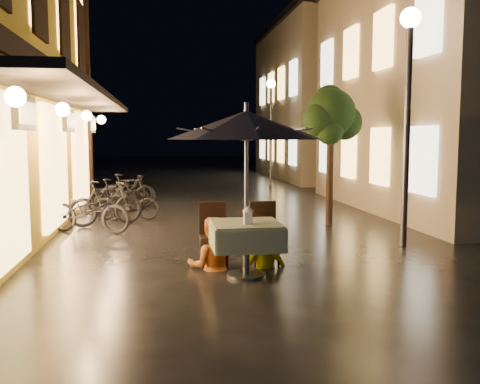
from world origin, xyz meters
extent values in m
plane|color=black|center=(0.00, 0.00, 0.00)|extent=(90.00, 90.00, 0.00)
cube|color=black|center=(-3.47, 4.00, 3.30)|extent=(0.12, 11.00, 0.35)
cube|color=black|center=(-2.90, 4.00, 2.75)|extent=(1.20, 10.50, 0.12)
cube|color=#F9BF5D|center=(-3.44, 5.50, 4.60)|extent=(0.10, 0.90, 1.50)
cube|color=#F9BF5D|center=(-3.44, 8.00, 4.60)|extent=(0.10, 0.90, 1.50)
cube|color=#F9BF5D|center=(-3.44, 0.50, 1.40)|extent=(0.10, 2.20, 2.40)
cube|color=#F9BF5D|center=(-3.44, 4.00, 1.40)|extent=(0.10, 2.20, 2.40)
cube|color=#F9BF5D|center=(-3.44, 7.50, 1.40)|extent=(0.10, 2.20, 2.40)
cube|color=#F9BF5D|center=(3.95, 3.20, 1.50)|extent=(0.10, 1.00, 1.40)
cube|color=#F9BF5D|center=(3.95, 3.20, 4.30)|extent=(0.10, 1.00, 1.40)
cube|color=#F9BF5D|center=(3.95, 5.40, 1.50)|extent=(0.10, 1.00, 1.40)
cube|color=#F9BF5D|center=(3.95, 5.40, 4.30)|extent=(0.10, 1.00, 1.40)
cube|color=#F9BF5D|center=(3.95, 7.60, 1.50)|extent=(0.10, 1.00, 1.40)
cube|color=#F9BF5D|center=(3.95, 7.60, 4.30)|extent=(0.10, 1.00, 1.40)
cube|color=#F9BF5D|center=(3.95, 9.80, 1.50)|extent=(0.10, 1.00, 1.40)
cube|color=#F9BF5D|center=(3.95, 9.80, 4.30)|extent=(0.10, 1.00, 1.40)
cube|color=tan|center=(7.50, 18.00, 3.50)|extent=(7.00, 10.00, 7.00)
cube|color=black|center=(7.50, 18.00, 7.15)|extent=(7.30, 10.30, 0.30)
cube|color=#F9BF5D|center=(3.95, 14.20, 1.50)|extent=(0.10, 1.00, 1.40)
cube|color=#F9BF5D|center=(3.95, 14.20, 4.30)|extent=(0.10, 1.00, 1.40)
cube|color=#F9BF5D|center=(3.95, 16.40, 1.50)|extent=(0.10, 1.00, 1.40)
cube|color=#F9BF5D|center=(3.95, 16.40, 4.30)|extent=(0.10, 1.00, 1.40)
cube|color=#F9BF5D|center=(3.95, 18.60, 1.50)|extent=(0.10, 1.00, 1.40)
cube|color=#F9BF5D|center=(3.95, 18.60, 4.30)|extent=(0.10, 1.00, 1.40)
cube|color=#F9BF5D|center=(3.95, 20.80, 1.50)|extent=(0.10, 1.00, 1.40)
cube|color=#F9BF5D|center=(3.95, 20.80, 4.30)|extent=(0.10, 1.00, 1.40)
cylinder|color=black|center=(2.40, 4.50, 1.10)|extent=(0.16, 0.16, 2.20)
sphere|color=black|center=(2.40, 4.50, 2.50)|extent=(1.10, 1.10, 1.10)
sphere|color=black|center=(2.75, 4.60, 2.30)|extent=(0.80, 0.80, 0.80)
sphere|color=black|center=(2.10, 4.35, 2.35)|extent=(0.76, 0.76, 0.76)
sphere|color=black|center=(2.45, 4.80, 2.80)|extent=(0.70, 0.70, 0.70)
sphere|color=black|center=(2.30, 4.25, 2.10)|extent=(0.60, 0.60, 0.60)
cylinder|color=#59595E|center=(3.00, 2.00, 2.00)|extent=(0.12, 0.12, 4.00)
sphere|color=#FDE8B8|center=(3.00, 2.00, 4.05)|extent=(0.36, 0.36, 0.36)
cylinder|color=#59595E|center=(3.00, 14.00, 2.00)|extent=(0.12, 0.12, 4.00)
sphere|color=#FDE8B8|center=(3.00, 14.00, 4.05)|extent=(0.36, 0.36, 0.36)
cylinder|color=#59595E|center=(-0.17, 0.34, 0.36)|extent=(0.10, 0.10, 0.72)
cylinder|color=#59595E|center=(-0.17, 0.34, 0.02)|extent=(0.56, 0.56, 0.04)
cube|color=#2A4F33|center=(-0.17, 0.34, 0.75)|extent=(0.95, 0.95, 0.06)
cube|color=#2A4F33|center=(0.31, 0.34, 0.58)|extent=(0.04, 0.95, 0.33)
cube|color=#2A4F33|center=(-0.64, 0.34, 0.58)|extent=(0.04, 0.95, 0.33)
cube|color=#2A4F33|center=(-0.17, 0.81, 0.58)|extent=(0.95, 0.04, 0.33)
cube|color=#2A4F33|center=(-0.17, -0.14, 0.58)|extent=(0.95, 0.04, 0.33)
cylinder|color=#59595E|center=(-0.17, 0.34, 1.15)|extent=(0.05, 0.05, 2.30)
cone|color=black|center=(-0.17, 0.34, 2.15)|extent=(2.20, 2.20, 0.40)
cylinder|color=#59595E|center=(-0.17, 0.34, 2.40)|extent=(0.06, 0.06, 0.12)
cube|color=black|center=(-0.57, 0.99, 0.45)|extent=(0.42, 0.42, 0.05)
cube|color=black|center=(-0.57, 1.18, 0.70)|extent=(0.42, 0.04, 0.55)
cylinder|color=black|center=(-0.75, 0.81, 0.21)|extent=(0.04, 0.04, 0.43)
cylinder|color=black|center=(-0.39, 0.81, 0.21)|extent=(0.04, 0.04, 0.43)
cylinder|color=black|center=(-0.75, 1.17, 0.21)|extent=(0.04, 0.04, 0.43)
cylinder|color=black|center=(-0.39, 1.17, 0.21)|extent=(0.04, 0.04, 0.43)
cube|color=black|center=(0.23, 0.99, 0.45)|extent=(0.42, 0.42, 0.05)
cube|color=black|center=(0.23, 1.18, 0.70)|extent=(0.42, 0.04, 0.55)
cylinder|color=black|center=(0.05, 0.81, 0.21)|extent=(0.04, 0.04, 0.43)
cylinder|color=black|center=(0.41, 0.81, 0.21)|extent=(0.04, 0.04, 0.43)
cylinder|color=black|center=(0.05, 1.17, 0.21)|extent=(0.04, 0.04, 0.43)
cylinder|color=black|center=(0.41, 1.17, 0.21)|extent=(0.04, 0.04, 0.43)
cube|color=white|center=(-0.17, 0.19, 0.87)|extent=(0.11, 0.11, 0.18)
cube|color=#FFD88C|center=(-0.17, 0.19, 0.86)|extent=(0.07, 0.07, 0.12)
cone|color=white|center=(-0.17, 0.19, 0.99)|extent=(0.16, 0.16, 0.07)
imported|color=#CD6B26|center=(-0.61, 0.91, 0.76)|extent=(0.78, 0.63, 1.52)
imported|color=#E7D102|center=(0.18, 0.86, 0.70)|extent=(0.98, 0.67, 1.41)
imported|color=black|center=(-2.83, 4.18, 0.47)|extent=(1.91, 1.23, 0.95)
imported|color=black|center=(-2.58, 5.07, 0.51)|extent=(1.73, 1.12, 1.01)
imported|color=black|center=(-2.19, 5.83, 0.41)|extent=(1.63, 0.76, 0.82)
imported|color=black|center=(-2.54, 7.16, 0.44)|extent=(1.53, 0.91, 0.89)
imported|color=black|center=(-2.42, 7.65, 0.40)|extent=(1.63, 1.12, 0.81)
imported|color=black|center=(-2.29, 8.03, 0.47)|extent=(1.63, 0.69, 0.95)
imported|color=black|center=(-2.35, 9.22, 0.40)|extent=(1.60, 0.87, 0.80)
camera|label=1|loc=(-1.34, -7.05, 2.00)|focal=40.00mm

